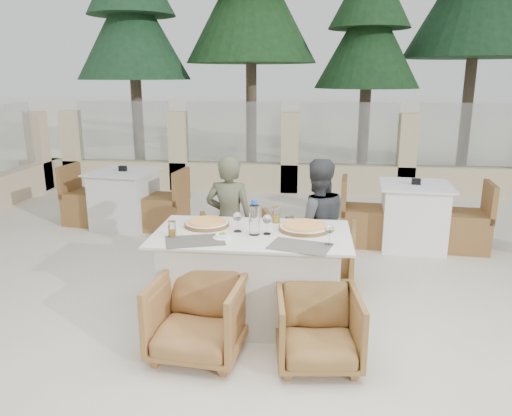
# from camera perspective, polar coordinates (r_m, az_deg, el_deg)

# --- Properties ---
(ground) EXTENTS (80.00, 80.00, 0.00)m
(ground) POSITION_cam_1_polar(r_m,az_deg,el_deg) (4.43, 1.02, -12.11)
(ground) COLOR beige
(ground) RESTS_ON ground
(sand_patch) EXTENTS (30.00, 16.00, 0.01)m
(sand_patch) POSITION_cam_1_polar(r_m,az_deg,el_deg) (18.05, 5.11, 8.47)
(sand_patch) COLOR beige
(sand_patch) RESTS_ON ground
(perimeter_wall_far) EXTENTS (10.00, 0.34, 1.60)m
(perimeter_wall_far) POSITION_cam_1_polar(r_m,az_deg,el_deg) (8.82, 3.90, 6.98)
(perimeter_wall_far) COLOR beige
(perimeter_wall_far) RESTS_ON ground
(pine_far_left) EXTENTS (2.42, 2.42, 5.50)m
(pine_far_left) POSITION_cam_1_polar(r_m,az_deg,el_deg) (11.61, -13.87, 18.15)
(pine_far_left) COLOR #1E4627
(pine_far_left) RESTS_ON ground
(pine_mid_left) EXTENTS (2.86, 2.86, 6.50)m
(pine_mid_left) POSITION_cam_1_polar(r_m,az_deg,el_deg) (11.58, -0.56, 21.05)
(pine_mid_left) COLOR #1D461F
(pine_mid_left) RESTS_ON ground
(pine_centre) EXTENTS (2.20, 2.20, 5.00)m
(pine_centre) POSITION_cam_1_polar(r_m,az_deg,el_deg) (11.20, 12.66, 17.07)
(pine_centre) COLOR #1B401E
(pine_centre) RESTS_ON ground
(pine_mid_right) EXTENTS (2.99, 2.99, 6.80)m
(pine_mid_right) POSITION_cam_1_polar(r_m,az_deg,el_deg) (12.31, 24.00, 20.19)
(pine_mid_right) COLOR #193D21
(pine_mid_right) RESTS_ON ground
(dining_table) EXTENTS (1.60, 0.90, 0.77)m
(dining_table) POSITION_cam_1_polar(r_m,az_deg,el_deg) (4.21, -0.45, -7.85)
(dining_table) COLOR beige
(dining_table) RESTS_ON ground
(placemat_near_left) EXTENTS (0.52, 0.42, 0.00)m
(placemat_near_left) POSITION_cam_1_polar(r_m,az_deg,el_deg) (3.90, -6.99, -3.74)
(placemat_near_left) COLOR #504C45
(placemat_near_left) RESTS_ON dining_table
(placemat_near_right) EXTENTS (0.51, 0.41, 0.00)m
(placemat_near_right) POSITION_cam_1_polar(r_m,az_deg,el_deg) (3.77, 5.04, -4.37)
(placemat_near_right) COLOR #5C564F
(placemat_near_right) RESTS_ON dining_table
(pizza_left) EXTENTS (0.49, 0.49, 0.05)m
(pizza_left) POSITION_cam_1_polar(r_m,az_deg,el_deg) (4.27, -5.64, -1.74)
(pizza_left) COLOR orange
(pizza_left) RESTS_ON dining_table
(pizza_right) EXTENTS (0.55, 0.55, 0.06)m
(pizza_right) POSITION_cam_1_polar(r_m,az_deg,el_deg) (4.16, 5.54, -2.13)
(pizza_right) COLOR orange
(pizza_right) RESTS_ON dining_table
(water_bottle) EXTENTS (0.09, 0.09, 0.29)m
(water_bottle) POSITION_cam_1_polar(r_m,az_deg,el_deg) (3.98, -0.20, -1.07)
(water_bottle) COLOR silver
(water_bottle) RESTS_ON dining_table
(wine_glass_centre) EXTENTS (0.10, 0.10, 0.18)m
(wine_glass_centre) POSITION_cam_1_polar(r_m,az_deg,el_deg) (4.08, -2.12, -1.47)
(wine_glass_centre) COLOR silver
(wine_glass_centre) RESTS_ON dining_table
(wine_glass_near) EXTENTS (0.10, 0.10, 0.18)m
(wine_glass_near) POSITION_cam_1_polar(r_m,az_deg,el_deg) (4.01, 1.29, -1.75)
(wine_glass_near) COLOR white
(wine_glass_near) RESTS_ON dining_table
(wine_glass_corner) EXTENTS (0.08, 0.08, 0.18)m
(wine_glass_corner) POSITION_cam_1_polar(r_m,az_deg,el_deg) (3.80, 8.39, -2.89)
(wine_glass_corner) COLOR white
(wine_glass_corner) RESTS_ON dining_table
(beer_glass_left) EXTENTS (0.07, 0.07, 0.13)m
(beer_glass_left) POSITION_cam_1_polar(r_m,az_deg,el_deg) (4.01, -9.58, -2.39)
(beer_glass_left) COLOR gold
(beer_glass_left) RESTS_ON dining_table
(beer_glass_right) EXTENTS (0.08, 0.08, 0.14)m
(beer_glass_right) POSITION_cam_1_polar(r_m,az_deg,el_deg) (4.34, 2.30, -0.76)
(beer_glass_right) COLOR gold
(beer_glass_right) RESTS_ON dining_table
(olive_dish) EXTENTS (0.13, 0.13, 0.04)m
(olive_dish) POSITION_cam_1_polar(r_m,az_deg,el_deg) (3.94, -3.87, -3.15)
(olive_dish) COLOR white
(olive_dish) RESTS_ON dining_table
(armchair_far_left) EXTENTS (0.91, 0.92, 0.67)m
(armchair_far_left) POSITION_cam_1_polar(r_m,az_deg,el_deg) (5.05, -1.90, -4.50)
(armchair_far_left) COLOR olive
(armchair_far_left) RESTS_ON ground
(armchair_far_right) EXTENTS (0.74, 0.76, 0.63)m
(armchair_far_right) POSITION_cam_1_polar(r_m,az_deg,el_deg) (4.91, 7.23, -5.40)
(armchair_far_right) COLOR olive
(armchair_far_right) RESTS_ON ground
(armchair_near_left) EXTENTS (0.71, 0.73, 0.61)m
(armchair_near_left) POSITION_cam_1_polar(r_m,az_deg,el_deg) (3.76, -6.58, -12.20)
(armchair_near_left) COLOR olive
(armchair_near_left) RESTS_ON ground
(armchair_near_right) EXTENTS (0.65, 0.66, 0.55)m
(armchair_near_right) POSITION_cam_1_polar(r_m,az_deg,el_deg) (3.67, 7.12, -13.48)
(armchair_near_right) COLOR olive
(armchair_near_right) RESTS_ON ground
(diner_left) EXTENTS (0.51, 0.36, 1.29)m
(diner_left) POSITION_cam_1_polar(r_m,az_deg,el_deg) (4.83, -3.04, -1.51)
(diner_left) COLOR #51533C
(diner_left) RESTS_ON ground
(diner_right) EXTENTS (0.71, 0.61, 1.28)m
(diner_right) POSITION_cam_1_polar(r_m,az_deg,el_deg) (4.72, 6.93, -2.08)
(diner_right) COLOR #3C3F42
(diner_right) RESTS_ON ground
(bg_table_a) EXTENTS (1.73, 1.03, 0.77)m
(bg_table_a) POSITION_cam_1_polar(r_m,az_deg,el_deg) (7.03, -14.76, 1.02)
(bg_table_a) COLOR silver
(bg_table_a) RESTS_ON ground
(bg_table_b) EXTENTS (1.70, 0.96, 0.77)m
(bg_table_b) POSITION_cam_1_polar(r_m,az_deg,el_deg) (6.26, 17.53, -0.86)
(bg_table_b) COLOR white
(bg_table_b) RESTS_ON ground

